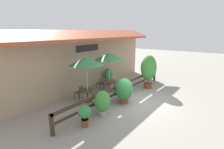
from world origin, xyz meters
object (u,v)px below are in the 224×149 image
Objects in this scene: patio_umbrella_middle at (109,56)px; chair_middle_wallside at (101,83)px; dining_table_near at (88,92)px; chair_near_streetside at (96,97)px; chair_near_wallside at (80,92)px; chair_middle_streetside at (118,86)px; potted_plant_corner_fern at (149,69)px; dining_table_middle at (109,83)px; patio_umbrella_near at (86,61)px; potted_plant_entrance_palm at (108,76)px; potted_plant_small_flowering at (85,114)px; potted_plant_broad_leaf at (102,102)px; potted_plant_tall_tropical at (124,90)px.

patio_umbrella_middle reaches higher than chair_middle_wallside.
dining_table_near is 0.70m from chair_near_streetside.
chair_near_wallside is 2.65m from chair_middle_streetside.
chair_middle_streetside is at bearing 99.07° from chair_middle_wallside.
potted_plant_corner_fern reaches higher than chair_middle_streetside.
dining_table_middle is 1.15× the size of chair_middle_streetside.
patio_umbrella_near is at bearing 91.70° from chair_near_streetside.
potted_plant_entrance_palm is (3.53, 1.12, 0.10)m from dining_table_near.
dining_table_middle is (0.00, -0.00, -1.90)m from patio_umbrella_middle.
chair_middle_wallside is (-0.07, 1.47, 0.00)m from chair_middle_streetside.
chair_middle_streetside is (2.30, -0.63, -2.00)m from patio_umbrella_near.
patio_umbrella_near is 3.25× the size of chair_middle_wallside.
patio_umbrella_near is 1.11× the size of potted_plant_corner_fern.
patio_umbrella_near is 1.90m from dining_table_near.
patio_umbrella_middle is at bearing 154.87° from chair_near_wallside.
potted_plant_broad_leaf reaches higher than potted_plant_small_flowering.
chair_near_streetside reaches higher than dining_table_middle.
patio_umbrella_near reaches higher than dining_table_middle.
dining_table_near is 2.30m from dining_table_middle.
potted_plant_broad_leaf is 1.92m from potted_plant_tall_tropical.
potted_plant_corner_fern is at bearing 1.00° from potted_plant_tall_tropical.
dining_table_middle is 0.97× the size of potted_plant_small_flowering.
chair_near_streetside is at bearing -153.01° from potted_plant_entrance_palm.
chair_middle_streetside is 2.71m from potted_plant_corner_fern.
dining_table_near is at bearing 166.75° from chair_middle_streetside.
chair_middle_streetside is at bearing 46.72° from potted_plant_tall_tropical.
potted_plant_small_flowering is 6.46m from potted_plant_entrance_palm.
chair_near_streetside is (-0.04, -0.69, -0.10)m from dining_table_near.
chair_middle_streetside is 1.00× the size of chair_middle_wallside.
potted_plant_entrance_palm is at bearing 39.63° from patio_umbrella_middle.
potted_plant_corner_fern is (2.21, -1.94, -1.00)m from patio_umbrella_middle.
potted_plant_entrance_palm is at bearing 39.63° from dining_table_middle.
potted_plant_small_flowering reaches higher than dining_table_middle.
patio_umbrella_near reaches higher than chair_middle_streetside.
chair_near_streetside is 1.00× the size of chair_middle_wallside.
chair_near_wallside is 1.00× the size of chair_middle_streetside.
patio_umbrella_middle is 5.25m from potted_plant_small_flowering.
chair_middle_streetside is 0.67× the size of potted_plant_broad_leaf.
potted_plant_broad_leaf is at bearing -157.15° from chair_middle_streetside.
chair_near_streetside is 0.34× the size of potted_plant_corner_fern.
dining_table_near is 1.15× the size of chair_middle_wallside.
patio_umbrella_near is 2.83× the size of dining_table_middle.
chair_middle_wallside reaches higher than dining_table_middle.
dining_table_middle is at bearing -140.37° from potted_plant_entrance_palm.
potted_plant_small_flowering is at bearing -174.83° from potted_plant_broad_leaf.
potted_plant_broad_leaf is (-5.32, 0.03, -0.79)m from potted_plant_corner_fern.
dining_table_middle is (2.30, 0.10, 0.00)m from dining_table_near.
potted_plant_tall_tropical is (1.14, -1.20, 0.33)m from chair_near_streetside.
potted_plant_corner_fern is at bearing -26.44° from chair_middle_streetside.
potted_plant_corner_fern is 3.21m from potted_plant_entrance_palm.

